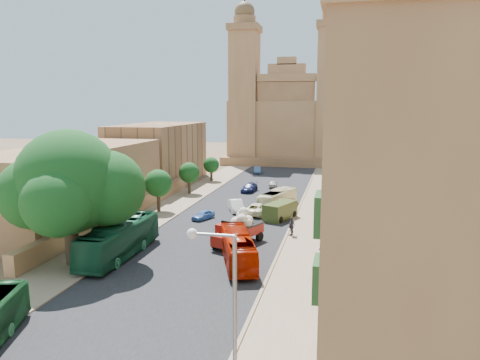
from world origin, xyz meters
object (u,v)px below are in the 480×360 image
at_px(car_cream, 258,209).
at_px(car_blue_b, 257,170).
at_px(bus_green_north, 120,239).
at_px(car_white_b, 273,184).
at_px(olive_pickup, 280,211).
at_px(street_tree_c, 189,173).
at_px(bus_red_east, 238,248).
at_px(pedestrian_a, 323,253).
at_px(ficus_tree, 70,186).
at_px(street_tree_d, 211,165).
at_px(streetlamp, 224,301).
at_px(car_white_a, 236,206).
at_px(street_tree_a, 112,208).
at_px(church, 289,121).
at_px(bus_cream_east, 278,199).
at_px(car_dkblue, 249,188).
at_px(pedestrian_c, 292,226).
at_px(red_truck, 238,229).
at_px(street_tree_b, 158,183).
at_px(car_blue_a, 203,215).

xyz_separation_m(car_cream, car_blue_b, (-6.33, 34.11, -0.09)).
xyz_separation_m(bus_green_north, car_white_b, (7.94, 37.50, -1.03)).
bearing_deg(olive_pickup, car_cream, 149.47).
distance_m(street_tree_c, bus_red_east, 32.16).
distance_m(car_blue_b, pedestrian_a, 52.76).
height_order(ficus_tree, car_white_b, ficus_tree).
relative_size(street_tree_d, streetlamp, 0.51).
distance_m(car_white_a, car_blue_b, 33.25).
bearing_deg(street_tree_c, street_tree_a, -90.00).
relative_size(church, bus_cream_east, 4.31).
bearing_deg(car_dkblue, ficus_tree, -97.67).
relative_size(car_white_b, car_blue_b, 0.88).
relative_size(bus_green_north, car_dkblue, 2.57).
relative_size(church, pedestrian_c, 18.56).
distance_m(street_tree_d, red_truck, 37.98).
distance_m(street_tree_c, bus_green_north, 29.70).
relative_size(street_tree_b, bus_red_east, 0.56).
distance_m(ficus_tree, pedestrian_c, 21.78).
bearing_deg(pedestrian_a, car_blue_a, -20.88).
relative_size(bus_green_north, car_blue_b, 3.07).
height_order(street_tree_c, pedestrian_c, street_tree_c).
distance_m(bus_green_north, car_cream, 20.50).
relative_size(red_truck, bus_green_north, 0.55).
distance_m(street_tree_c, red_truck, 27.02).
distance_m(street_tree_a, street_tree_b, 12.01).
bearing_deg(bus_green_north, bus_cream_east, 64.56).
bearing_deg(car_cream, car_blue_b, -70.39).
xyz_separation_m(street_tree_a, olive_pickup, (15.42, 11.22, -2.02)).
xyz_separation_m(red_truck, car_blue_a, (-6.15, 8.81, -0.99)).
height_order(street_tree_a, car_blue_b, street_tree_a).
xyz_separation_m(red_truck, car_white_a, (-3.34, 13.72, -0.81)).
height_order(street_tree_c, olive_pickup, street_tree_c).
relative_size(car_blue_b, pedestrian_c, 1.90).
xyz_separation_m(car_blue_b, pedestrian_a, (14.84, -50.63, 0.33)).
bearing_deg(pedestrian_c, street_tree_b, -90.68).
distance_m(bus_red_east, car_dkblue, 32.68).
bearing_deg(olive_pickup, car_blue_a, -166.27).
xyz_separation_m(car_white_b, pedestrian_a, (9.53, -35.61, 0.38)).
bearing_deg(pedestrian_c, street_tree_c, -115.59).
bearing_deg(car_blue_a, ficus_tree, -87.25).
xyz_separation_m(olive_pickup, car_white_b, (-3.97, 20.83, -0.40)).
height_order(church, car_white_a, church).
bearing_deg(car_blue_a, pedestrian_a, -19.16).
bearing_deg(car_cream, car_dkblue, -65.57).
distance_m(olive_pickup, car_blue_b, 37.04).
bearing_deg(street_tree_c, streetlamp, -69.73).
distance_m(bus_green_north, pedestrian_c, 17.19).
relative_size(street_tree_b, street_tree_c, 1.12).
distance_m(red_truck, car_dkblue, 27.40).
distance_m(street_tree_b, bus_red_east, 22.05).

